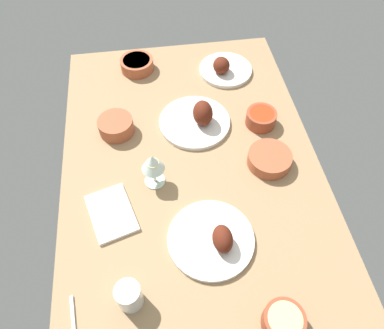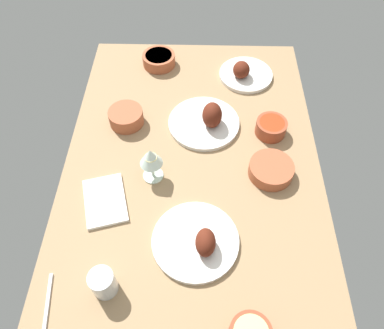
{
  "view_description": "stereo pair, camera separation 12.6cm",
  "coord_description": "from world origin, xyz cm",
  "px_view_note": "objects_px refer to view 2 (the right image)",
  "views": [
    {
      "loc": [
        -73.58,
        10.76,
        107.84
      ],
      "look_at": [
        0.0,
        0.0,
        6.0
      ],
      "focal_mm": 34.2,
      "sensor_mm": 36.0,
      "label": 1
    },
    {
      "loc": [
        -74.34,
        -1.81,
        107.84
      ],
      "look_at": [
        0.0,
        0.0,
        6.0
      ],
      "focal_mm": 34.2,
      "sensor_mm": 36.0,
      "label": 2
    }
  ],
  "objects_px": {
    "bowl_sauce": "(271,127)",
    "wine_glass": "(151,158)",
    "plate_center_main": "(198,241)",
    "plate_near_viewer": "(244,73)",
    "plate_far_side": "(207,120)",
    "bowl_soup": "(159,59)",
    "folded_napkin": "(105,201)",
    "bowl_cream": "(126,117)",
    "bowl_pasta": "(271,169)",
    "water_tumbler": "(103,283)",
    "fork_loose": "(47,305)"
  },
  "relations": [
    {
      "from": "bowl_cream",
      "to": "plate_near_viewer",
      "type": "bearing_deg",
      "value": -59.53
    },
    {
      "from": "bowl_sauce",
      "to": "water_tumbler",
      "type": "distance_m",
      "value": 0.79
    },
    {
      "from": "bowl_soup",
      "to": "wine_glass",
      "type": "relative_size",
      "value": 1.0
    },
    {
      "from": "bowl_cream",
      "to": "wine_glass",
      "type": "distance_m",
      "value": 0.28
    },
    {
      "from": "plate_center_main",
      "to": "plate_near_viewer",
      "type": "bearing_deg",
      "value": -13.61
    },
    {
      "from": "bowl_soup",
      "to": "fork_loose",
      "type": "bearing_deg",
      "value": 167.58
    },
    {
      "from": "plate_near_viewer",
      "to": "plate_center_main",
      "type": "bearing_deg",
      "value": 166.39
    },
    {
      "from": "plate_near_viewer",
      "to": "water_tumbler",
      "type": "distance_m",
      "value": 1.01
    },
    {
      "from": "plate_far_side",
      "to": "wine_glass",
      "type": "relative_size",
      "value": 1.93
    },
    {
      "from": "bowl_pasta",
      "to": "bowl_sauce",
      "type": "relative_size",
      "value": 1.34
    },
    {
      "from": "plate_far_side",
      "to": "bowl_cream",
      "type": "xyz_separation_m",
      "value": [
        0.01,
        0.31,
        0.0
      ]
    },
    {
      "from": "wine_glass",
      "to": "water_tumbler",
      "type": "xyz_separation_m",
      "value": [
        -0.39,
        0.1,
        -0.05
      ]
    },
    {
      "from": "plate_center_main",
      "to": "water_tumbler",
      "type": "bearing_deg",
      "value": 118.68
    },
    {
      "from": "bowl_soup",
      "to": "folded_napkin",
      "type": "bearing_deg",
      "value": 170.0
    },
    {
      "from": "plate_far_side",
      "to": "bowl_pasta",
      "type": "xyz_separation_m",
      "value": [
        -0.22,
        -0.22,
        -0.0
      ]
    },
    {
      "from": "plate_near_viewer",
      "to": "plate_center_main",
      "type": "relative_size",
      "value": 0.85
    },
    {
      "from": "plate_far_side",
      "to": "bowl_soup",
      "type": "height_order",
      "value": "plate_far_side"
    },
    {
      "from": "plate_near_viewer",
      "to": "water_tumbler",
      "type": "xyz_separation_m",
      "value": [
        -0.91,
        0.44,
        0.02
      ]
    },
    {
      "from": "bowl_sauce",
      "to": "folded_napkin",
      "type": "bearing_deg",
      "value": 118.86
    },
    {
      "from": "folded_napkin",
      "to": "bowl_cream",
      "type": "bearing_deg",
      "value": -4.27
    },
    {
      "from": "bowl_sauce",
      "to": "water_tumbler",
      "type": "height_order",
      "value": "water_tumbler"
    },
    {
      "from": "plate_near_viewer",
      "to": "fork_loose",
      "type": "xyz_separation_m",
      "value": [
        -0.96,
        0.59,
        -0.02
      ]
    },
    {
      "from": "bowl_sauce",
      "to": "water_tumbler",
      "type": "relative_size",
      "value": 1.26
    },
    {
      "from": "plate_center_main",
      "to": "bowl_pasta",
      "type": "xyz_separation_m",
      "value": [
        0.27,
        -0.25,
        0.01
      ]
    },
    {
      "from": "bowl_pasta",
      "to": "folded_napkin",
      "type": "distance_m",
      "value": 0.56
    },
    {
      "from": "plate_near_viewer",
      "to": "bowl_sauce",
      "type": "height_order",
      "value": "plate_near_viewer"
    },
    {
      "from": "bowl_pasta",
      "to": "wine_glass",
      "type": "relative_size",
      "value": 1.08
    },
    {
      "from": "plate_center_main",
      "to": "water_tumbler",
      "type": "height_order",
      "value": "water_tumbler"
    },
    {
      "from": "wine_glass",
      "to": "folded_napkin",
      "type": "bearing_deg",
      "value": 125.47
    },
    {
      "from": "bowl_cream",
      "to": "bowl_soup",
      "type": "bearing_deg",
      "value": -15.6
    },
    {
      "from": "bowl_pasta",
      "to": "water_tumbler",
      "type": "bearing_deg",
      "value": 128.97
    },
    {
      "from": "bowl_pasta",
      "to": "bowl_sauce",
      "type": "xyz_separation_m",
      "value": [
        0.19,
        -0.02,
        0.0
      ]
    },
    {
      "from": "plate_far_side",
      "to": "bowl_cream",
      "type": "distance_m",
      "value": 0.31
    },
    {
      "from": "bowl_cream",
      "to": "plate_center_main",
      "type": "bearing_deg",
      "value": -150.51
    },
    {
      "from": "bowl_sauce",
      "to": "folded_napkin",
      "type": "relative_size",
      "value": 0.61
    },
    {
      "from": "bowl_soup",
      "to": "bowl_cream",
      "type": "distance_m",
      "value": 0.36
    },
    {
      "from": "plate_near_viewer",
      "to": "plate_far_side",
      "type": "bearing_deg",
      "value": 150.33
    },
    {
      "from": "plate_near_viewer",
      "to": "bowl_soup",
      "type": "xyz_separation_m",
      "value": [
        0.07,
        0.37,
        0.01
      ]
    },
    {
      "from": "bowl_soup",
      "to": "folded_napkin",
      "type": "distance_m",
      "value": 0.71
    },
    {
      "from": "bowl_cream",
      "to": "water_tumbler",
      "type": "relative_size",
      "value": 1.44
    },
    {
      "from": "plate_near_viewer",
      "to": "bowl_sauce",
      "type": "relative_size",
      "value": 1.99
    },
    {
      "from": "fork_loose",
      "to": "plate_near_viewer",
      "type": "bearing_deg",
      "value": 141.02
    },
    {
      "from": "bowl_sauce",
      "to": "wine_glass",
      "type": "height_order",
      "value": "wine_glass"
    },
    {
      "from": "plate_center_main",
      "to": "wine_glass",
      "type": "relative_size",
      "value": 1.89
    },
    {
      "from": "bowl_pasta",
      "to": "water_tumbler",
      "type": "height_order",
      "value": "water_tumbler"
    },
    {
      "from": "bowl_sauce",
      "to": "fork_loose",
      "type": "xyz_separation_m",
      "value": [
        -0.65,
        0.67,
        -0.03
      ]
    },
    {
      "from": "plate_near_viewer",
      "to": "wine_glass",
      "type": "height_order",
      "value": "wine_glass"
    },
    {
      "from": "plate_near_viewer",
      "to": "bowl_pasta",
      "type": "distance_m",
      "value": 0.5
    },
    {
      "from": "bowl_soup",
      "to": "bowl_sauce",
      "type": "height_order",
      "value": "bowl_sauce"
    },
    {
      "from": "fork_loose",
      "to": "plate_center_main",
      "type": "bearing_deg",
      "value": 107.87
    }
  ]
}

